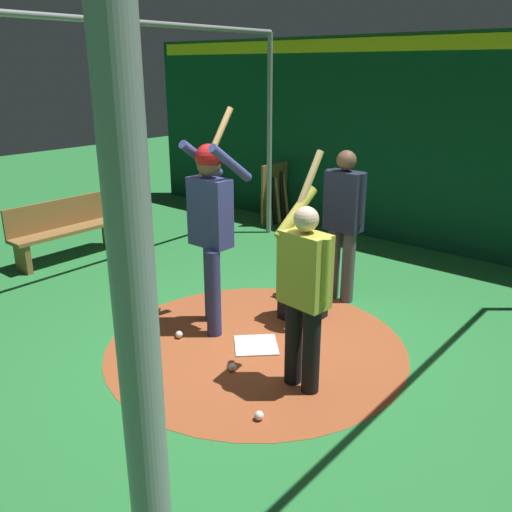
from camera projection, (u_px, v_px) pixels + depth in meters
name	position (u px, v px, depth m)	size (l,w,h in m)	color
ground_plane	(256.00, 346.00, 5.39)	(27.56, 27.56, 0.00)	#287A38
dirt_circle	(256.00, 346.00, 5.39)	(2.96, 2.96, 0.01)	#9E4C28
home_plate	(256.00, 345.00, 5.39)	(0.42, 0.42, 0.01)	white
batter	(211.00, 218.00, 5.41)	(0.68, 0.49, 2.25)	navy
catcher	(301.00, 288.00, 5.85)	(0.58, 0.40, 0.94)	black
umpire	(343.00, 218.00, 6.16)	(0.22, 0.49, 1.76)	#4C4C51
visitor	(304.00, 287.00, 4.42)	(0.57, 0.50, 1.98)	black
back_wall	(439.00, 145.00, 7.84)	(0.22, 11.56, 3.08)	#0C3D26
cage_frame	(256.00, 115.00, 4.65)	(6.35, 4.81, 3.14)	gray
bat_rack	(282.00, 194.00, 9.62)	(1.06, 0.20, 1.05)	olive
bench	(65.00, 229.00, 7.72)	(1.64, 0.36, 0.85)	olive
baseball_0	(232.00, 367.00, 4.93)	(0.07, 0.07, 0.07)	white
baseball_1	(259.00, 415.00, 4.25)	(0.07, 0.07, 0.07)	white
baseball_2	(179.00, 334.00, 5.53)	(0.07, 0.07, 0.07)	white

